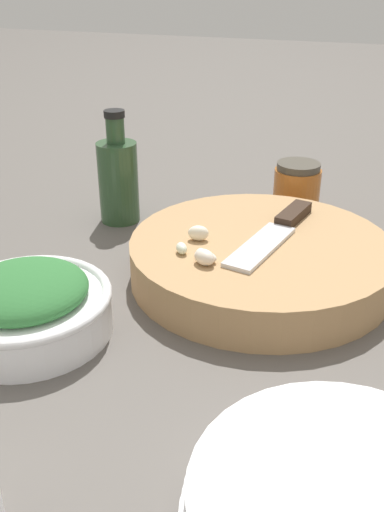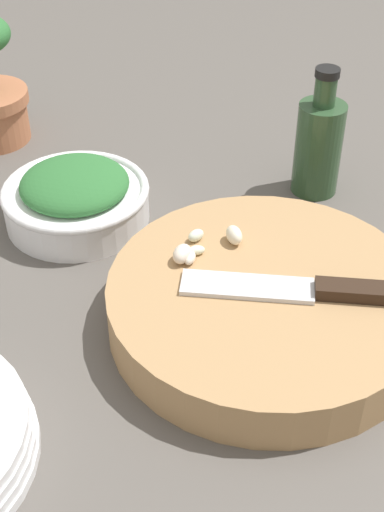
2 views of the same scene
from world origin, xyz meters
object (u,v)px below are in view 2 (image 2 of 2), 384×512
at_px(cutting_board, 265,304).
at_px(oil_bottle, 319,144).
at_px(garlic_cloves, 203,245).
at_px(herb_bowl, 76,197).
at_px(chef_knife, 298,289).

bearing_deg(cutting_board, oil_bottle, 67.67).
bearing_deg(garlic_cloves, cutting_board, -45.17).
relative_size(cutting_board, oil_bottle, 1.92).
bearing_deg(cutting_board, garlic_cloves, 134.83).
height_order(garlic_cloves, herb_bowl, herb_bowl).
bearing_deg(cutting_board, chef_knife, -23.74).
bearing_deg(chef_knife, oil_bottle, -5.55).
distance_m(cutting_board, oil_bottle, 0.26).
height_order(cutting_board, garlic_cloves, garlic_cloves).
distance_m(chef_knife, garlic_cloves, 0.11).
xyz_separation_m(garlic_cloves, oil_bottle, (0.15, 0.18, 0.01)).
bearing_deg(herb_bowl, cutting_board, -44.26).
bearing_deg(herb_bowl, chef_knife, -42.24).
relative_size(garlic_cloves, oil_bottle, 0.49).
bearing_deg(cutting_board, herb_bowl, 135.74).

